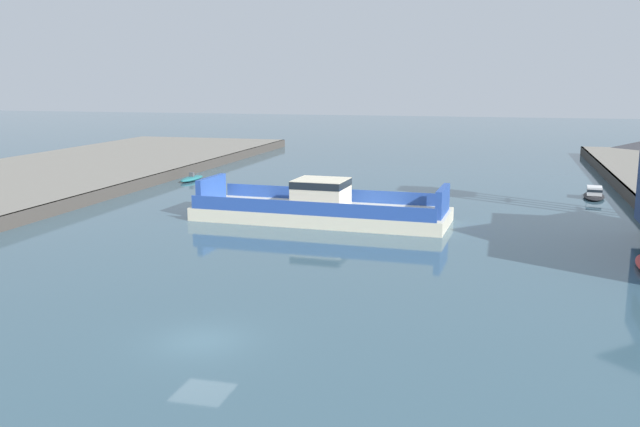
% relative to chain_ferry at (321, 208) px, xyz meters
% --- Properties ---
extents(ground_plane, '(400.00, 400.00, 0.00)m').
position_rel_chain_ferry_xyz_m(ground_plane, '(1.78, -28.12, -1.07)').
color(ground_plane, '#385666').
extents(chain_ferry, '(21.67, 8.13, 3.52)m').
position_rel_chain_ferry_xyz_m(chain_ferry, '(0.00, 0.00, 0.00)').
color(chain_ferry, beige).
rests_on(chain_ferry, ground).
extents(moored_boat_near_left, '(2.48, 5.84, 1.22)m').
position_rel_chain_ferry_xyz_m(moored_boat_near_left, '(23.70, 17.89, -0.62)').
color(moored_boat_near_left, black).
rests_on(moored_boat_near_left, ground).
extents(moored_boat_mid_left, '(1.59, 5.05, 0.99)m').
position_rel_chain_ferry_xyz_m(moored_boat_mid_left, '(-20.74, 18.77, -0.81)').
color(moored_boat_mid_left, '#237075').
rests_on(moored_boat_mid_left, ground).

